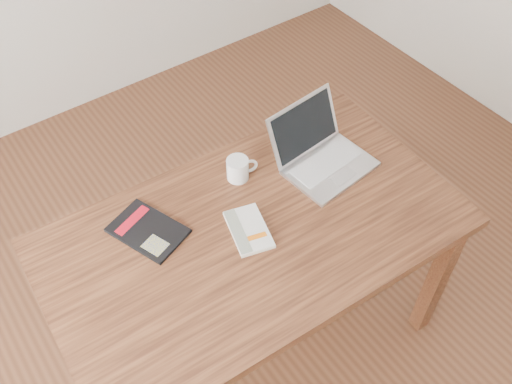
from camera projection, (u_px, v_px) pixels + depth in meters
room at (272, 119)px, 1.34m from camera, size 4.04×4.04×2.70m
desk at (254, 245)px, 1.96m from camera, size 1.42×0.86×0.75m
white_guidebook at (249, 230)px, 1.88m from camera, size 0.16×0.22×0.02m
black_guidebook at (148, 231)px, 1.88m from camera, size 0.24×0.28×0.01m
laptop at (321, 153)px, 2.06m from camera, size 0.34×0.32×0.21m
coffee_mug at (238, 168)px, 2.01m from camera, size 0.11×0.08×0.08m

